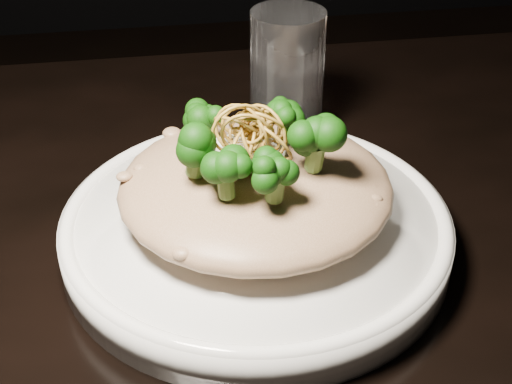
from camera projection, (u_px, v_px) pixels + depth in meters
The scene contains 7 objects.
table at pixel (295, 297), 0.67m from camera, with size 1.10×0.80×0.75m.
plate at pixel (256, 230), 0.59m from camera, with size 0.32×0.32×0.03m, color white.
risotto at pixel (255, 186), 0.57m from camera, with size 0.22×0.22×0.05m, color brown.
broccoli at pixel (249, 140), 0.54m from camera, with size 0.13×0.13×0.05m, color black, non-canonical shape.
cheese at pixel (248, 152), 0.56m from camera, with size 0.06×0.06×0.02m, color silver.
shallots at pixel (253, 122), 0.54m from camera, with size 0.06×0.06×0.04m, color brown, non-canonical shape.
drinking_glass at pixel (287, 75), 0.73m from camera, with size 0.08×0.08×0.13m, color silver.
Camera 1 is at (-0.12, -0.49, 1.12)m, focal length 50.00 mm.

